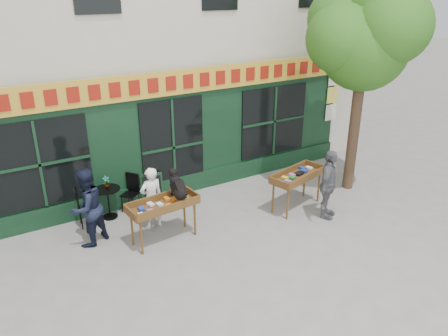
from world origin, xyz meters
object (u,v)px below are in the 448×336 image
Objects in this scene: book_cart_center at (163,207)px; woman at (152,198)px; dog at (178,184)px; man_left at (87,208)px; bistro_table at (108,197)px; book_cart_right at (298,177)px; man_right at (328,185)px.

book_cart_center is 0.66m from woman.
woman is at bearing 111.30° from dog.
man_left is (-1.42, 0.71, 0.04)m from book_cart_center.
dog is at bearing 111.30° from woman.
woman reaches higher than bistro_table.
woman is (0.00, 0.65, -0.08)m from book_cart_center.
book_cart_right is 2.11× the size of bistro_table.
dog is at bearing -13.40° from book_cart_center.
dog is 0.37× the size of book_cart_right.
woman reaches higher than book_cart_right.
man_right is 2.23× the size of bistro_table.
book_cart_center is 0.92× the size of man_right.
man_left is at bearing 148.29° from book_cart_center.
book_cart_right is 0.95× the size of man_right.
woman is at bearing 150.82° from book_cart_right.
dog reaches higher than woman.
bistro_table is at bearing -156.35° from man_left.
man_left is (-0.70, -0.90, 0.32)m from bistro_table.
man_right reaches higher than dog.
dog is 0.40× the size of woman.
woman is 1.43m from man_left.
man_right is at bearing -20.68° from book_cart_center.
book_cart_center is at bearing 130.55° from man_right.
book_cart_right is (3.10, -0.23, -0.47)m from dog.
book_cart_right is at bearing -9.98° from book_cart_center.
man_left is (-5.18, 1.74, 0.02)m from man_right.
dog is 1.97m from man_left.
man_right is 0.98× the size of man_left.
bistro_table is at bearing 115.41° from man_right.
book_cart_right is 4.98m from man_left.
book_cart_center is 1.78m from bistro_table.
book_cart_right is 0.93× the size of man_left.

